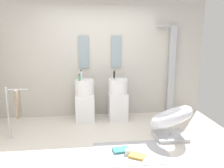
# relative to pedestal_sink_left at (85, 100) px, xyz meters

# --- Properties ---
(ground_plane) EXTENTS (4.80, 3.60, 0.04)m
(ground_plane) POSITION_rel_pedestal_sink_left_xyz_m (0.36, -1.25, -0.48)
(ground_plane) COLOR silver
(rear_partition) EXTENTS (4.80, 0.10, 2.60)m
(rear_partition) POSITION_rel_pedestal_sink_left_xyz_m (0.36, 0.40, 0.84)
(rear_partition) COLOR beige
(rear_partition) RESTS_ON ground_plane
(pedestal_sink_left) EXTENTS (0.41, 0.41, 1.01)m
(pedestal_sink_left) POSITION_rel_pedestal_sink_left_xyz_m (0.00, 0.00, 0.00)
(pedestal_sink_left) COLOR white
(pedestal_sink_left) RESTS_ON ground_plane
(pedestal_sink_right) EXTENTS (0.41, 0.41, 1.01)m
(pedestal_sink_right) POSITION_rel_pedestal_sink_left_xyz_m (0.72, 0.00, 0.00)
(pedestal_sink_right) COLOR white
(pedestal_sink_right) RESTS_ON ground_plane
(vanity_mirror_left) EXTENTS (0.22, 0.03, 0.71)m
(vanity_mirror_left) POSITION_rel_pedestal_sink_left_xyz_m (0.00, 0.33, 1.00)
(vanity_mirror_left) COLOR #8C9EA8
(vanity_mirror_right) EXTENTS (0.22, 0.03, 0.71)m
(vanity_mirror_right) POSITION_rel_pedestal_sink_left_xyz_m (0.72, 0.33, 1.00)
(vanity_mirror_right) COLOR #8C9EA8
(shower_column) EXTENTS (0.49, 0.24, 2.05)m
(shower_column) POSITION_rel_pedestal_sink_left_xyz_m (2.00, 0.28, 0.62)
(shower_column) COLOR #B7BABF
(shower_column) RESTS_ON ground_plane
(lounge_chair) EXTENTS (1.09, 1.09, 0.65)m
(lounge_chair) POSITION_rel_pedestal_sink_left_xyz_m (1.54, -1.05, -0.11)
(lounge_chair) COLOR #B7BABF
(lounge_chair) RESTS_ON ground_plane
(towel_rack) EXTENTS (0.37, 0.22, 0.95)m
(towel_rack) POSITION_rel_pedestal_sink_left_xyz_m (-1.20, -0.75, 0.17)
(towel_rack) COLOR #B7BABF
(towel_rack) RESTS_ON ground_plane
(area_rug) EXTENTS (1.18, 0.78, 0.01)m
(area_rug) POSITION_rel_pedestal_sink_left_xyz_m (0.72, -1.52, -0.46)
(area_rug) COLOR #B2B2B7
(area_rug) RESTS_ON ground_plane
(magazine_teal) EXTENTS (0.28, 0.21, 0.03)m
(magazine_teal) POSITION_rel_pedestal_sink_left_xyz_m (0.57, -1.46, -0.43)
(magazine_teal) COLOR teal
(magazine_teal) RESTS_ON area_rug
(magazine_ochre) EXTENTS (0.28, 0.26, 0.03)m
(magazine_ochre) POSITION_rel_pedestal_sink_left_xyz_m (0.78, -1.67, -0.43)
(magazine_ochre) COLOR gold
(magazine_ochre) RESTS_ON area_rug
(coffee_mug) EXTENTS (0.08, 0.08, 0.08)m
(coffee_mug) POSITION_rel_pedestal_sink_left_xyz_m (0.66, -1.58, -0.41)
(coffee_mug) COLOR white
(coffee_mug) RESTS_ON area_rug
(soap_bottle_clear) EXTENTS (0.05, 0.05, 0.19)m
(soap_bottle_clear) POSITION_rel_pedestal_sink_left_xyz_m (-0.07, 0.12, 0.54)
(soap_bottle_clear) COLOR silver
(soap_bottle_clear) RESTS_ON pedestal_sink_left
(soap_bottle_black) EXTENTS (0.04, 0.04, 0.17)m
(soap_bottle_black) POSITION_rel_pedestal_sink_left_xyz_m (0.65, 0.10, 0.53)
(soap_bottle_black) COLOR black
(soap_bottle_black) RESTS_ON pedestal_sink_right
(soap_bottle_green) EXTENTS (0.05, 0.05, 0.14)m
(soap_bottle_green) POSITION_rel_pedestal_sink_left_xyz_m (-0.10, -0.10, 0.51)
(soap_bottle_green) COLOR #59996B
(soap_bottle_green) RESTS_ON pedestal_sink_left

